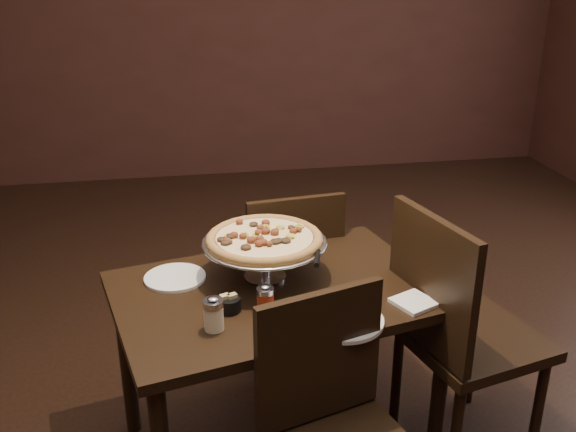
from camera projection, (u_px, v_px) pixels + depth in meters
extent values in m
cube|color=#331A13|center=(208.00, 8.00, 5.16)|extent=(6.00, 0.02, 2.80)
cube|color=black|center=(277.00, 293.00, 2.27)|extent=(1.26, 0.98, 0.04)
cylinder|color=black|center=(439.00, 391.00, 2.32)|extent=(0.06, 0.06, 0.66)
cylinder|color=black|center=(127.00, 360.00, 2.49)|extent=(0.06, 0.06, 0.66)
cylinder|color=black|center=(355.00, 309.00, 2.86)|extent=(0.06, 0.06, 0.66)
cylinder|color=#B1B0B7|center=(265.00, 276.00, 2.34)|extent=(0.15, 0.15, 0.01)
cylinder|color=#B1B0B7|center=(265.00, 260.00, 2.32)|extent=(0.03, 0.03, 0.12)
cylinder|color=#B1B0B7|center=(264.00, 244.00, 2.29)|extent=(0.11, 0.11, 0.01)
cylinder|color=#A3A3A9|center=(264.00, 243.00, 2.29)|extent=(0.44, 0.44, 0.01)
torus|color=#A3A3A9|center=(264.00, 242.00, 2.29)|extent=(0.45, 0.45, 0.01)
cylinder|color=olive|center=(264.00, 240.00, 2.29)|extent=(0.41, 0.41, 0.01)
torus|color=olive|center=(264.00, 239.00, 2.29)|extent=(0.42, 0.42, 0.04)
cylinder|color=#E0BF7B|center=(264.00, 237.00, 2.28)|extent=(0.35, 0.35, 0.01)
cylinder|color=#F7ECC0|center=(214.00, 318.00, 2.00)|extent=(0.06, 0.06, 0.08)
cylinder|color=#B1B0B7|center=(213.00, 303.00, 1.98)|extent=(0.07, 0.07, 0.02)
ellipsoid|color=#B1B0B7|center=(213.00, 299.00, 1.98)|extent=(0.04, 0.04, 0.01)
cylinder|color=maroon|center=(265.00, 303.00, 2.10)|extent=(0.06, 0.06, 0.07)
cylinder|color=#B1B0B7|center=(265.00, 291.00, 2.08)|extent=(0.06, 0.06, 0.02)
ellipsoid|color=#B1B0B7|center=(265.00, 287.00, 2.07)|extent=(0.03, 0.03, 0.01)
cylinder|color=black|center=(229.00, 304.00, 2.11)|extent=(0.08, 0.08, 0.05)
cube|color=tan|center=(225.00, 302.00, 2.11)|extent=(0.04, 0.03, 0.05)
cube|color=tan|center=(232.00, 301.00, 2.11)|extent=(0.04, 0.03, 0.05)
cube|color=white|center=(414.00, 302.00, 2.16)|extent=(0.17, 0.17, 0.01)
cylinder|color=white|center=(175.00, 278.00, 2.33)|extent=(0.22, 0.22, 0.01)
cylinder|color=white|center=(343.00, 320.00, 2.05)|extent=(0.27, 0.27, 0.01)
cone|color=#B1B0B7|center=(317.00, 259.00, 2.15)|extent=(0.13, 0.13, 0.00)
cylinder|color=black|center=(317.00, 258.00, 2.15)|extent=(0.05, 0.12, 0.02)
cube|color=black|center=(284.00, 280.00, 2.91)|extent=(0.46, 0.46, 0.04)
cube|color=black|center=(296.00, 247.00, 2.65)|extent=(0.42, 0.08, 0.43)
cylinder|color=black|center=(307.00, 300.00, 3.19)|extent=(0.04, 0.04, 0.41)
cylinder|color=black|center=(241.00, 310.00, 3.10)|extent=(0.04, 0.04, 0.41)
cylinder|color=black|center=(330.00, 335.00, 2.89)|extent=(0.04, 0.04, 0.41)
cylinder|color=black|center=(258.00, 347.00, 2.80)|extent=(0.04, 0.04, 0.41)
cube|color=black|center=(319.00, 356.00, 1.93)|extent=(0.41, 0.15, 0.44)
cube|color=black|center=(472.00, 339.00, 2.37)|extent=(0.56, 0.56, 0.04)
cube|color=black|center=(431.00, 283.00, 2.19)|extent=(0.14, 0.46, 0.49)
cylinder|color=black|center=(538.00, 410.00, 2.38)|extent=(0.04, 0.04, 0.45)
cylinder|color=black|center=(472.00, 356.00, 2.70)|extent=(0.04, 0.04, 0.45)
cylinder|color=black|center=(397.00, 378.00, 2.56)|extent=(0.04, 0.04, 0.45)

